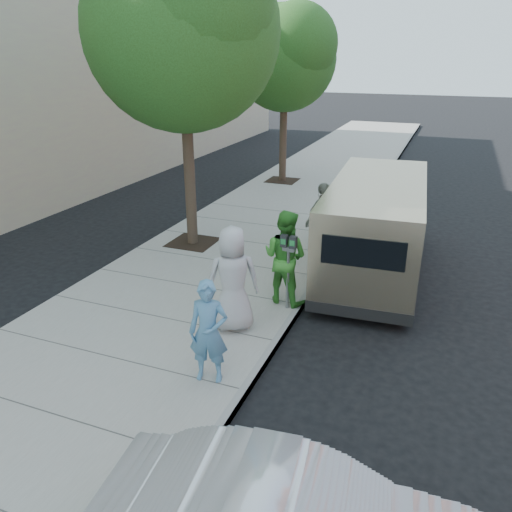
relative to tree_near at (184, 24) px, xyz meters
name	(u,v)px	position (x,y,z in m)	size (l,w,h in m)	color
ground	(235,299)	(2.25, -2.40, -5.55)	(120.00, 120.00, 0.00)	black
sidewalk	(194,288)	(1.25, -2.40, -5.47)	(5.00, 60.00, 0.15)	gray
curb_face	(299,307)	(3.69, -2.40, -5.47)	(0.12, 60.00, 0.16)	gray
tree_near	(184,24)	(0.00, 0.00, 0.00)	(4.62, 4.60, 7.53)	black
tree_far	(286,54)	(0.00, 7.60, -0.66)	(3.92, 3.80, 6.49)	black
parking_meter	(288,256)	(3.50, -2.64, -4.28)	(0.33, 0.14, 1.55)	gray
van	(376,225)	(4.75, 0.16, -4.37)	(2.37, 6.13, 2.23)	tan
person_officer	(209,332)	(3.10, -5.31, -4.56)	(0.61, 0.40, 1.68)	#5187AE
person_green_shirt	(285,257)	(3.35, -2.35, -4.42)	(0.95, 0.74, 1.95)	#3C922F
person_gray_shirt	(233,279)	(2.81, -3.73, -4.41)	(0.97, 0.63, 1.98)	#AFB0B2
person_striped_polo	(323,220)	(3.45, 0.33, -4.45)	(1.11, 0.46, 1.89)	gray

